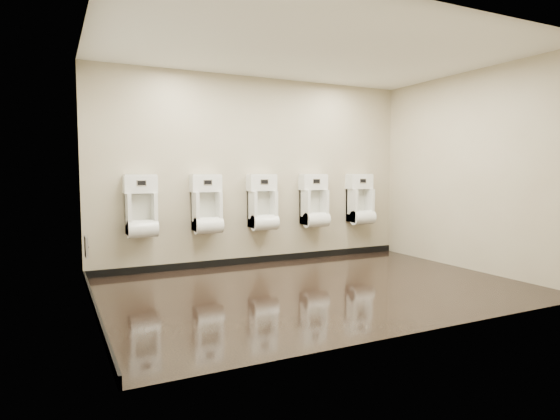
# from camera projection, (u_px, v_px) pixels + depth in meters

# --- Properties ---
(ground) EXTENTS (5.00, 3.50, 0.00)m
(ground) POSITION_uv_depth(u_px,v_px,m) (317.00, 288.00, 5.62)
(ground) COLOR black
(ground) RESTS_ON ground
(ceiling) EXTENTS (5.00, 3.50, 0.00)m
(ceiling) POSITION_uv_depth(u_px,v_px,m) (319.00, 49.00, 5.39)
(ceiling) COLOR silver
(back_wall) EXTENTS (5.00, 0.02, 2.80)m
(back_wall) POSITION_uv_depth(u_px,v_px,m) (259.00, 171.00, 7.07)
(back_wall) COLOR #B7AD90
(back_wall) RESTS_ON ground
(front_wall) EXTENTS (5.00, 0.02, 2.80)m
(front_wall) POSITION_uv_depth(u_px,v_px,m) (425.00, 170.00, 3.94)
(front_wall) COLOR #B7AD90
(front_wall) RESTS_ON ground
(left_wall) EXTENTS (0.02, 3.50, 2.80)m
(left_wall) POSITION_uv_depth(u_px,v_px,m) (90.00, 171.00, 4.41)
(left_wall) COLOR #B7AD90
(left_wall) RESTS_ON ground
(right_wall) EXTENTS (0.02, 3.50, 2.80)m
(right_wall) POSITION_uv_depth(u_px,v_px,m) (470.00, 171.00, 6.61)
(right_wall) COLOR #B7AD90
(right_wall) RESTS_ON ground
(tile_overlay_left) EXTENTS (0.01, 3.50, 2.80)m
(tile_overlay_left) POSITION_uv_depth(u_px,v_px,m) (91.00, 171.00, 4.41)
(tile_overlay_left) COLOR silver
(tile_overlay_left) RESTS_ON ground
(skirting_back) EXTENTS (5.00, 0.02, 0.10)m
(skirting_back) POSITION_uv_depth(u_px,v_px,m) (259.00, 259.00, 7.17)
(skirting_back) COLOR black
(skirting_back) RESTS_ON ground
(skirting_left) EXTENTS (0.02, 3.50, 0.10)m
(skirting_left) POSITION_uv_depth(u_px,v_px,m) (96.00, 310.00, 4.52)
(skirting_left) COLOR black
(skirting_left) RESTS_ON ground
(access_panel) EXTENTS (0.04, 0.25, 0.25)m
(access_panel) POSITION_uv_depth(u_px,v_px,m) (86.00, 247.00, 5.56)
(access_panel) COLOR #9E9EA3
(access_panel) RESTS_ON left_wall
(urinal_0) EXTENTS (0.44, 0.33, 0.82)m
(urinal_0) POSITION_uv_depth(u_px,v_px,m) (141.00, 211.00, 6.21)
(urinal_0) COLOR white
(urinal_0) RESTS_ON back_wall
(urinal_1) EXTENTS (0.44, 0.33, 0.82)m
(urinal_1) POSITION_uv_depth(u_px,v_px,m) (207.00, 209.00, 6.60)
(urinal_1) COLOR white
(urinal_1) RESTS_ON back_wall
(urinal_2) EXTENTS (0.44, 0.33, 0.82)m
(urinal_2) POSITION_uv_depth(u_px,v_px,m) (263.00, 207.00, 6.99)
(urinal_2) COLOR white
(urinal_2) RESTS_ON back_wall
(urinal_3) EXTENTS (0.44, 0.33, 0.82)m
(urinal_3) POSITION_uv_depth(u_px,v_px,m) (314.00, 205.00, 7.38)
(urinal_3) COLOR white
(urinal_3) RESTS_ON back_wall
(urinal_4) EXTENTS (0.44, 0.33, 0.82)m
(urinal_4) POSITION_uv_depth(u_px,v_px,m) (361.00, 203.00, 7.77)
(urinal_4) COLOR white
(urinal_4) RESTS_ON back_wall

